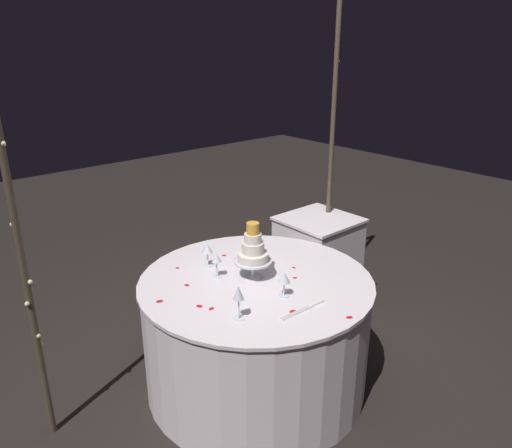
% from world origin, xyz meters
% --- Properties ---
extents(ground_plane, '(12.00, 12.00, 0.00)m').
position_xyz_m(ground_plane, '(0.00, 0.00, 0.00)').
color(ground_plane, black).
extents(decorative_arch, '(2.29, 0.06, 2.48)m').
position_xyz_m(decorative_arch, '(-0.00, 0.43, 1.61)').
color(decorative_arch, '#473D2D').
rests_on(decorative_arch, ground).
extents(main_table, '(1.36, 1.36, 0.72)m').
position_xyz_m(main_table, '(0.00, 0.00, 0.36)').
color(main_table, white).
rests_on(main_table, ground).
extents(side_table, '(0.53, 0.53, 0.77)m').
position_xyz_m(side_table, '(0.96, 0.38, 0.38)').
color(side_table, white).
rests_on(side_table, ground).
extents(tiered_cake, '(0.22, 0.22, 0.34)m').
position_xyz_m(tiered_cake, '(0.01, 0.03, 0.89)').
color(tiered_cake, silver).
rests_on(tiered_cake, main_table).
extents(wine_glass_0, '(0.06, 0.06, 0.19)m').
position_xyz_m(wine_glass_0, '(-0.35, -0.27, 0.86)').
color(wine_glass_0, silver).
rests_on(wine_glass_0, main_table).
extents(wine_glass_1, '(0.06, 0.06, 0.16)m').
position_xyz_m(wine_glass_1, '(-0.15, 0.17, 0.84)').
color(wine_glass_1, silver).
rests_on(wine_glass_1, main_table).
extents(wine_glass_2, '(0.06, 0.06, 0.14)m').
position_xyz_m(wine_glass_2, '(0.15, 0.18, 0.83)').
color(wine_glass_2, silver).
rests_on(wine_glass_2, main_table).
extents(wine_glass_3, '(0.07, 0.07, 0.15)m').
position_xyz_m(wine_glass_3, '(-0.10, 0.33, 0.83)').
color(wine_glass_3, silver).
rests_on(wine_glass_3, main_table).
extents(wine_glass_4, '(0.07, 0.07, 0.14)m').
position_xyz_m(wine_glass_4, '(-0.01, -0.25, 0.83)').
color(wine_glass_4, silver).
rests_on(wine_glass_4, main_table).
extents(cake_knife, '(0.30, 0.03, 0.01)m').
position_xyz_m(cake_knife, '(-0.03, -0.42, 0.73)').
color(cake_knife, silver).
rests_on(cake_knife, main_table).
extents(rose_petal_0, '(0.04, 0.03, 0.00)m').
position_xyz_m(rose_petal_0, '(0.06, 0.39, 0.73)').
color(rose_petal_0, red).
rests_on(rose_petal_0, main_table).
extents(rose_petal_1, '(0.04, 0.03, 0.00)m').
position_xyz_m(rose_petal_1, '(-0.10, -0.40, 0.73)').
color(rose_petal_1, red).
rests_on(rose_petal_1, main_table).
extents(rose_petal_2, '(0.03, 0.03, 0.00)m').
position_xyz_m(rose_petal_2, '(0.18, -0.14, 0.73)').
color(rose_petal_2, red).
rests_on(rose_petal_2, main_table).
extents(rose_petal_3, '(0.04, 0.03, 0.00)m').
position_xyz_m(rose_petal_3, '(-0.39, -0.10, 0.73)').
color(rose_petal_3, red).
rests_on(rose_petal_3, main_table).
extents(rose_petal_4, '(0.03, 0.03, 0.00)m').
position_xyz_m(rose_petal_4, '(0.39, 0.43, 0.73)').
color(rose_petal_4, red).
rests_on(rose_petal_4, main_table).
extents(rose_petal_5, '(0.04, 0.04, 0.00)m').
position_xyz_m(rose_petal_5, '(-0.42, -0.04, 0.73)').
color(rose_petal_5, red).
rests_on(rose_petal_5, main_table).
extents(rose_petal_6, '(0.03, 0.04, 0.00)m').
position_xyz_m(rose_petal_6, '(-0.34, 0.20, 0.73)').
color(rose_petal_6, red).
rests_on(rose_petal_6, main_table).
extents(rose_petal_7, '(0.04, 0.03, 0.00)m').
position_xyz_m(rose_petal_7, '(-0.55, 0.14, 0.73)').
color(rose_petal_7, red).
rests_on(rose_petal_7, main_table).
extents(rose_petal_8, '(0.03, 0.03, 0.00)m').
position_xyz_m(rose_petal_8, '(-0.26, 0.43, 0.73)').
color(rose_petal_8, red).
rests_on(rose_petal_8, main_table).
extents(rose_petal_9, '(0.02, 0.03, 0.00)m').
position_xyz_m(rose_petal_9, '(0.27, -0.04, 0.73)').
color(rose_petal_9, red).
rests_on(rose_petal_9, main_table).
extents(rose_petal_10, '(0.04, 0.04, 0.00)m').
position_xyz_m(rose_petal_10, '(0.08, -0.62, 0.73)').
color(rose_petal_10, red).
rests_on(rose_petal_10, main_table).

